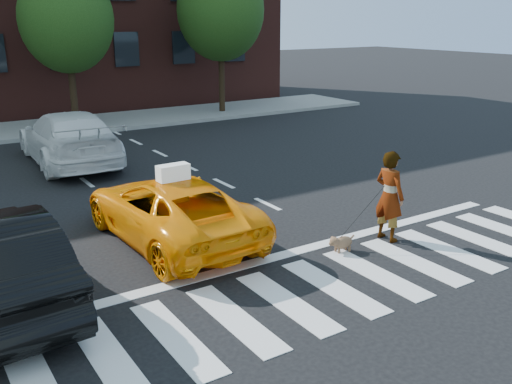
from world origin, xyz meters
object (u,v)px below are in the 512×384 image
(tree_mid, at_px, (66,7))
(dog, at_px, (341,242))
(taxi, at_px, (171,209))
(woman, at_px, (389,196))
(white_suv, at_px, (69,138))

(tree_mid, xyz_separation_m, dog, (0.60, -15.89, -4.65))
(taxi, xyz_separation_m, woman, (3.80, -2.47, 0.28))
(white_suv, relative_size, woman, 3.02)
(white_suv, distance_m, woman, 10.82)
(white_suv, bearing_deg, woman, 112.53)
(taxi, xyz_separation_m, white_suv, (0.06, 7.69, 0.16))
(tree_mid, relative_size, dog, 11.42)
(taxi, bearing_deg, dog, 133.88)
(taxi, distance_m, white_suv, 7.69)
(tree_mid, bearing_deg, white_suv, -108.12)
(taxi, bearing_deg, woman, 145.11)
(tree_mid, height_order, taxi, tree_mid)
(tree_mid, bearing_deg, dog, -87.86)
(taxi, relative_size, white_suv, 0.84)
(white_suv, height_order, dog, white_suv)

